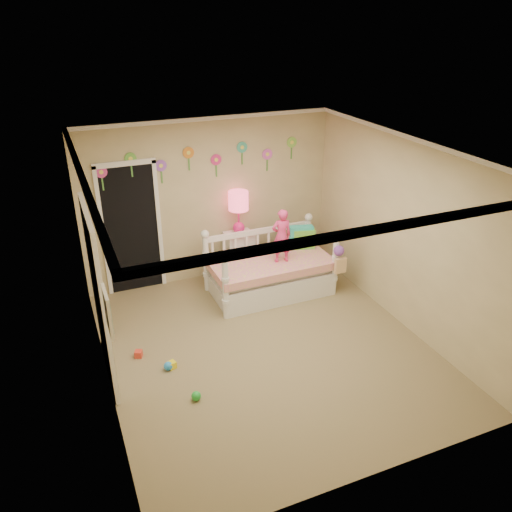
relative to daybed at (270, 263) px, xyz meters
name	(u,v)px	position (x,y,z in m)	size (l,w,h in m)	color
floor	(266,348)	(-0.64, -1.34, -0.51)	(4.00, 4.50, 0.01)	#7F684C
ceiling	(269,152)	(-0.64, -1.34, 2.09)	(4.00, 4.50, 0.01)	white
back_wall	(210,200)	(-0.64, 0.91, 0.79)	(4.00, 0.01, 2.60)	tan
left_wall	(96,291)	(-2.64, -1.34, 0.79)	(0.01, 4.50, 2.60)	tan
right_wall	(404,234)	(1.36, -1.34, 0.79)	(0.01, 4.50, 2.60)	tan
crown_molding	(269,155)	(-0.64, -1.34, 2.06)	(4.00, 4.50, 0.06)	white
daybed	(270,263)	(0.00, 0.00, 0.00)	(1.87, 1.01, 1.01)	white
pillow_turquoise	(301,237)	(0.62, 0.19, 0.24)	(0.37, 0.13, 0.37)	#27C3C2
pillow_lime	(304,239)	(0.66, 0.16, 0.22)	(0.34, 0.13, 0.32)	#6DD13F
child	(282,236)	(0.13, -0.12, 0.47)	(0.30, 0.20, 0.83)	#F6377D
nightstand	(239,254)	(-0.23, 0.72, -0.13)	(0.45, 0.34, 0.75)	white
table_lamp	(238,206)	(-0.23, 0.72, 0.71)	(0.32, 0.32, 0.70)	#E01D79
closet_doorway	(132,228)	(-1.89, 0.90, 0.53)	(0.90, 0.04, 2.07)	black
flower_decals	(203,161)	(-0.73, 0.90, 1.43)	(3.40, 0.02, 0.50)	#B2668C
mirror_closet	(99,297)	(-2.60, -1.04, 0.54)	(0.07, 1.30, 2.10)	white
wall_picture	(108,312)	(-2.61, -2.24, 1.04)	(0.05, 0.34, 0.42)	white
hanging_bag	(339,260)	(0.89, -0.53, 0.11)	(0.20, 0.16, 0.36)	beige
toy_scatter	(169,374)	(-1.97, -1.44, -0.45)	(0.80, 1.30, 0.11)	#996666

